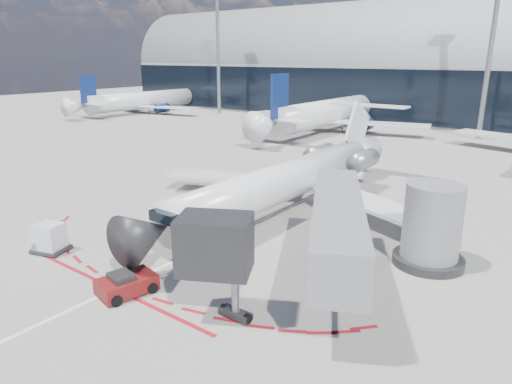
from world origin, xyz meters
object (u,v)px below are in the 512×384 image
Objects in this scene: regional_jet at (293,178)px; uld_container at (50,238)px; ramp_worker at (132,258)px; pushback_tug at (126,284)px.

regional_jet is 13.03× the size of uld_container.
ramp_worker is at bearing -7.31° from uld_container.
pushback_tug is 2.75× the size of ramp_worker.
regional_jet is 16.52m from pushback_tug.
uld_container is at bearing -114.99° from regional_jet.
ramp_worker is (-1.67, 1.74, 0.32)m from pushback_tug.
ramp_worker is 0.71× the size of uld_container.
pushback_tug is at bearing -22.24° from uld_container.
ramp_worker is (-1.17, -14.64, -1.71)m from regional_jet.
uld_container is (-6.25, -1.29, 0.06)m from ramp_worker.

